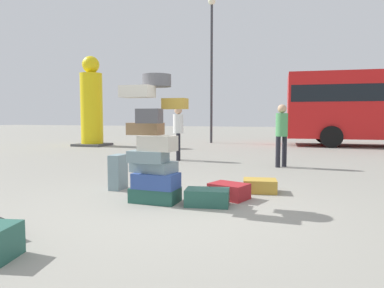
{
  "coord_description": "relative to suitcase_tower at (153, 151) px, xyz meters",
  "views": [
    {
      "loc": [
        1.67,
        -4.52,
        1.29
      ],
      "look_at": [
        -0.37,
        2.31,
        0.73
      ],
      "focal_mm": 33.18,
      "sensor_mm": 36.0,
      "label": 1
    }
  ],
  "objects": [
    {
      "name": "suitcase_slate_left_side",
      "position": [
        -0.98,
        0.71,
        -0.47
      ],
      "size": [
        0.21,
        0.38,
        0.61
      ],
      "primitive_type": "cube",
      "rotation": [
        0.0,
        0.0,
        0.02
      ],
      "color": "gray",
      "rests_on": "ground"
    },
    {
      "name": "ground_plane",
      "position": [
        0.38,
        -0.34,
        -0.77
      ],
      "size": [
        80.0,
        80.0,
        0.0
      ],
      "primitive_type": "plane",
      "color": "gray"
    },
    {
      "name": "person_bearded_onlooker",
      "position": [
        1.66,
        4.37,
        0.17
      ],
      "size": [
        0.3,
        0.3,
        1.59
      ],
      "rotation": [
        0.0,
        0.0,
        -2.32
      ],
      "color": "black",
      "rests_on": "ground"
    },
    {
      "name": "suitcase_teal_behind_tower",
      "position": [
        0.82,
        0.04,
        -0.65
      ],
      "size": [
        0.67,
        0.46,
        0.24
      ],
      "primitive_type": "cube",
      "rotation": [
        0.0,
        0.0,
        0.14
      ],
      "color": "#26594C",
      "rests_on": "ground"
    },
    {
      "name": "lamp_post",
      "position": [
        -1.99,
        11.94,
        3.66
      ],
      "size": [
        0.36,
        0.36,
        6.91
      ],
      "color": "#333338",
      "rests_on": "ground"
    },
    {
      "name": "suitcase_maroon_white_trunk",
      "position": [
        1.04,
        0.55,
        -0.65
      ],
      "size": [
        0.67,
        0.58,
        0.24
      ],
      "primitive_type": "cube",
      "rotation": [
        0.0,
        0.0,
        -0.36
      ],
      "color": "maroon",
      "rests_on": "ground"
    },
    {
      "name": "suitcase_tower",
      "position": [
        0.0,
        0.0,
        0.0
      ],
      "size": [
        0.93,
        0.71,
        1.9
      ],
      "color": "#26594C",
      "rests_on": "ground"
    },
    {
      "name": "suitcase_tan_right_side",
      "position": [
        1.45,
        1.18,
        -0.66
      ],
      "size": [
        0.61,
        0.49,
        0.22
      ],
      "primitive_type": "cube",
      "rotation": [
        0.0,
        0.0,
        0.14
      ],
      "color": "#B28C33",
      "rests_on": "ground"
    },
    {
      "name": "person_tourist_with_camera",
      "position": [
        -1.3,
        4.96,
        0.16
      ],
      "size": [
        0.3,
        0.33,
        1.57
      ],
      "rotation": [
        0.0,
        0.0,
        -1.26
      ],
      "color": "black",
      "rests_on": "ground"
    },
    {
      "name": "yellow_dummy_statue",
      "position": [
        -6.59,
        8.77,
        0.95
      ],
      "size": [
        1.32,
        1.32,
        3.89
      ],
      "color": "yellow",
      "rests_on": "ground"
    }
  ]
}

